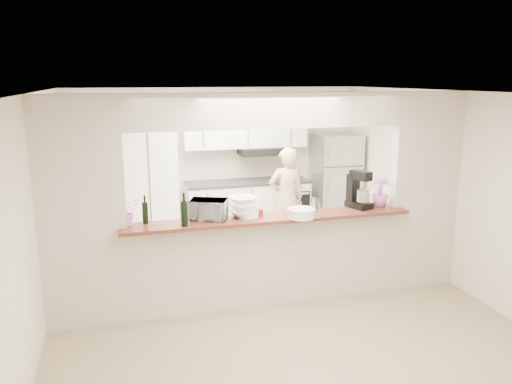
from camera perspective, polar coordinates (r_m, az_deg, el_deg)
name	(u,v)px	position (r m, az deg, el deg)	size (l,w,h in m)	color
floor	(268,302)	(6.18, 1.43, -12.49)	(6.00, 6.00, 0.00)	gray
tile_overlay	(238,258)	(7.56, -2.05, -7.60)	(5.00, 2.90, 0.01)	beige
partition	(269,183)	(5.71, 1.51, 1.08)	(5.00, 0.15, 2.50)	beige
bar_counter	(269,258)	(5.96, 1.47, -7.50)	(3.40, 0.38, 1.09)	beige
kitchen_cabinets	(210,181)	(8.36, -5.25, 1.28)	(3.15, 0.62, 2.25)	silver
refrigerator	(335,182)	(8.99, 9.02, 1.18)	(0.75, 0.70, 1.70)	#A3A2A7
flower_left	(126,212)	(5.57, -14.61, -2.22)	(0.27, 0.23, 0.30)	pink
wine_bottle_a	(145,212)	(5.60, -12.56, -2.29)	(0.06, 0.06, 0.32)	black
wine_bottle_b	(184,213)	(5.42, -8.20, -2.40)	(0.07, 0.07, 0.37)	black
toaster_oven	(209,209)	(5.66, -5.45, -1.99)	(0.41, 0.28, 0.23)	#9C9DA1
serving_bowls	(243,207)	(5.74, -1.52, -1.70)	(0.31, 0.31, 0.23)	white
plate_stack_a	(247,211)	(5.75, -0.98, -2.23)	(0.27, 0.27, 0.12)	white
plate_stack_b	(301,213)	(5.72, 5.21, -2.44)	(0.31, 0.31, 0.11)	white
red_bowl	(257,212)	(5.83, 0.06, -2.26)	(0.16, 0.16, 0.07)	maroon
tan_bowl	(293,211)	(5.85, 4.26, -2.23)	(0.16, 0.16, 0.08)	beige
utensil_caddy	(310,208)	(5.79, 6.20, -1.86)	(0.28, 0.23, 0.23)	silver
stand_mixer	(358,191)	(6.24, 11.63, 0.11)	(0.29, 0.36, 0.46)	black
flower_right	(380,192)	(6.37, 14.01, 0.05)	(0.21, 0.21, 0.37)	#CB6DC4
person	(286,199)	(7.84, 3.49, -0.76)	(0.59, 0.38, 1.60)	tan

